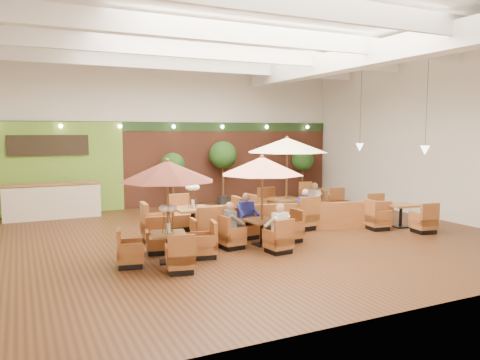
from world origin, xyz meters
TOP-DOWN VIEW (x-y plane):
  - room at (0.25, 1.22)m, footprint 14.04×14.00m
  - service_counter at (-4.40, 5.10)m, footprint 3.00×0.75m
  - booth_divider at (1.93, -0.04)m, footprint 5.56×1.75m
  - table_0 at (-2.46, -1.63)m, footprint 2.32×2.32m
  - table_1 at (0.13, -1.14)m, footprint 2.28×2.28m
  - table_2 at (2.15, 1.01)m, footprint 2.69×2.69m
  - table_3 at (-1.16, 0.41)m, footprint 2.79×2.79m
  - table_4 at (4.70, -0.96)m, footprint 1.67×2.43m
  - table_5 at (5.00, 3.23)m, footprint 0.86×2.33m
  - topiary_0 at (-0.19, 5.30)m, footprint 0.90×0.90m
  - topiary_1 at (1.85, 5.30)m, footprint 1.07×1.07m
  - topiary_2 at (5.52, 5.30)m, footprint 0.92×0.92m
  - diner_0 at (0.13, -1.97)m, footprint 0.40×0.35m
  - diner_1 at (0.13, -0.30)m, footprint 0.37×0.29m
  - diner_2 at (-0.70, -1.14)m, footprint 0.28×0.35m
  - diner_3 at (2.15, 0.01)m, footprint 0.38×0.32m
  - diner_4 at (3.15, 1.01)m, footprint 0.35×0.41m

SIDE VIEW (x-z plane):
  - table_5 at x=5.00m, z-range -0.10..0.75m
  - table_4 at x=4.70m, z-range -0.11..0.77m
  - booth_divider at x=1.93m, z-range 0.00..0.79m
  - table_3 at x=-1.16m, z-range -0.36..1.24m
  - service_counter at x=-4.40m, z-range -0.01..1.17m
  - diner_2 at x=-0.70m, z-range 0.37..1.08m
  - diner_0 at x=0.13m, z-range 0.37..1.11m
  - diner_3 at x=2.15m, z-range 0.37..1.11m
  - diner_1 at x=0.13m, z-range 0.36..1.13m
  - diner_4 at x=3.15m, z-range 0.36..1.14m
  - topiary_0 at x=-0.19m, z-range 0.51..2.59m
  - table_0 at x=-2.46m, z-range 0.42..2.73m
  - topiary_2 at x=5.52m, z-range 0.52..2.65m
  - table_1 at x=0.13m, z-range 0.44..2.74m
  - table_2 at x=2.15m, z-range 0.49..3.22m
  - topiary_1 at x=1.85m, z-range 0.61..3.11m
  - room at x=0.25m, z-range 0.87..6.39m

